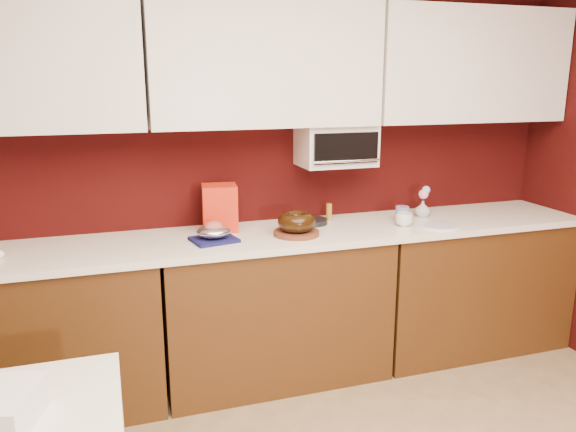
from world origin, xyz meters
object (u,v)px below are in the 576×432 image
(bundt_cake, at_px, (297,221))
(toaster_oven, at_px, (336,145))
(pandoro_box, at_px, (220,208))
(flower_vase, at_px, (423,208))
(coffee_mug, at_px, (404,218))
(foil_ham_nest, at_px, (214,232))
(blue_jar, at_px, (402,214))

(bundt_cake, bearing_deg, toaster_oven, 36.50)
(pandoro_box, distance_m, flower_vase, 1.32)
(coffee_mug, bearing_deg, flower_vase, 37.16)
(toaster_oven, relative_size, flower_vase, 3.82)
(foil_ham_nest, xyz_separation_m, flower_vase, (1.39, 0.15, 0.00))
(bundt_cake, relative_size, pandoro_box, 0.80)
(foil_ham_nest, bearing_deg, flower_vase, 6.02)
(toaster_oven, bearing_deg, pandoro_box, -179.46)
(toaster_oven, height_order, blue_jar, toaster_oven)
(coffee_mug, height_order, flower_vase, flower_vase)
(blue_jar, bearing_deg, pandoro_box, 172.38)
(toaster_oven, bearing_deg, flower_vase, -7.93)
(pandoro_box, height_order, flower_vase, pandoro_box)
(pandoro_box, distance_m, blue_jar, 1.13)
(toaster_oven, height_order, flower_vase, toaster_oven)
(bundt_cake, distance_m, pandoro_box, 0.46)
(bundt_cake, distance_m, foil_ham_nest, 0.47)
(bundt_cake, bearing_deg, blue_jar, 7.22)
(pandoro_box, xyz_separation_m, blue_jar, (1.12, -0.15, -0.09))
(flower_vase, bearing_deg, coffee_mug, -142.84)
(blue_jar, bearing_deg, flower_vase, 21.56)
(coffee_mug, bearing_deg, pandoro_box, 166.79)
(foil_ham_nest, height_order, blue_jar, blue_jar)
(toaster_oven, bearing_deg, foil_ham_nest, -164.27)
(pandoro_box, bearing_deg, flower_vase, 4.36)
(bundt_cake, xyz_separation_m, pandoro_box, (-0.39, 0.24, 0.06))
(toaster_oven, xyz_separation_m, flower_vase, (0.58, -0.08, -0.42))
(pandoro_box, bearing_deg, toaster_oven, 8.14)
(foil_ham_nest, height_order, flower_vase, flower_vase)
(blue_jar, bearing_deg, coffee_mug, -113.17)
(pandoro_box, height_order, blue_jar, pandoro_box)
(toaster_oven, distance_m, foil_ham_nest, 0.94)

